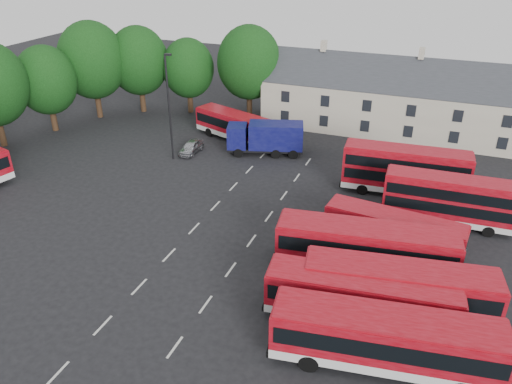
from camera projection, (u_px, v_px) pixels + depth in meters
ground at (182, 241)px, 38.67m from camera, size 140.00×140.00×0.00m
lane_markings at (222, 234)px, 39.51m from camera, size 5.15×33.80×0.01m
treeline at (101, 72)px, 58.19m from camera, size 29.92×32.59×12.01m
terrace_houses at (414, 103)px, 57.15m from camera, size 35.70×7.13×10.06m
bus_row_a at (386, 337)px, 26.65m from camera, size 12.52×4.53×3.46m
bus_row_b at (361, 295)px, 29.93m from camera, size 11.67×3.92×3.24m
bus_row_c at (400, 285)px, 30.69m from camera, size 12.01×4.49×3.32m
bus_row_d at (366, 244)px, 34.52m from camera, size 12.57×4.49×3.48m
bus_row_e at (394, 228)px, 37.05m from camera, size 10.43×3.58×2.89m
bus_dd_south at (449, 198)px, 39.96m from camera, size 10.21×2.73×4.15m
bus_dd_north at (406, 169)px, 44.40m from camera, size 11.07×3.28×4.48m
bus_north at (238, 125)px, 56.24m from camera, size 11.34×6.14×3.15m
box_truck at (266, 137)px, 52.91m from camera, size 8.32×4.74×3.48m
silver_car at (191, 147)px, 53.77m from camera, size 1.63×3.87×1.31m
lamppost at (169, 105)px, 49.92m from camera, size 0.76×0.41×10.97m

